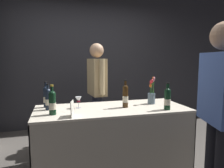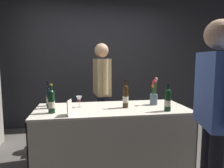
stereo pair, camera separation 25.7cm
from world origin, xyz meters
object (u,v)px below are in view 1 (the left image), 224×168
tasting_table (112,126)px  taster_foreground_right (221,102)px  display_bottle_0 (48,99)px  vendor_presenter (97,84)px  featured_wine_bottle (46,96)px  wine_glass_near_vendor (79,100)px  flower_vase (152,95)px

tasting_table → taster_foreground_right: (0.68, -1.03, 0.48)m
tasting_table → display_bottle_0: (-0.77, 0.09, 0.37)m
vendor_presenter → display_bottle_0: bearing=-52.1°
featured_wine_bottle → wine_glass_near_vendor: featured_wine_bottle is taller
featured_wine_bottle → display_bottle_0: (0.03, -0.14, -0.00)m
taster_foreground_right → featured_wine_bottle: bearing=63.6°
featured_wine_bottle → tasting_table: bearing=-16.5°
display_bottle_0 → vendor_presenter: size_ratio=0.19×
vendor_presenter → taster_foreground_right: taster_foreground_right is taller
flower_vase → vendor_presenter: 0.94m
flower_vase → tasting_table: bearing=-171.6°
flower_vase → taster_foreground_right: taster_foreground_right is taller
display_bottle_0 → flower_vase: (1.35, -0.01, -0.02)m
flower_vase → vendor_presenter: vendor_presenter is taller
flower_vase → taster_foreground_right: (0.10, -1.12, 0.13)m
tasting_table → wine_glass_near_vendor: size_ratio=13.14×
tasting_table → featured_wine_bottle: size_ratio=5.72×
featured_wine_bottle → taster_foreground_right: bearing=-40.7°
wine_glass_near_vendor → vendor_presenter: size_ratio=0.09×
wine_glass_near_vendor → flower_vase: 0.99m
taster_foreground_right → flower_vase: bearing=19.3°
flower_vase → wine_glass_near_vendor: bearing=179.6°
tasting_table → flower_vase: flower_vase is taller
wine_glass_near_vendor → vendor_presenter: 0.78m
display_bottle_0 → vendor_presenter: 1.00m
wine_glass_near_vendor → vendor_presenter: vendor_presenter is taller
tasting_table → taster_foreground_right: 1.33m
display_bottle_0 → vendor_presenter: vendor_presenter is taller
display_bottle_0 → flower_vase: flower_vase is taller
tasting_table → taster_foreground_right: size_ratio=1.11×
wine_glass_near_vendor → vendor_presenter: (0.36, 0.69, 0.10)m
tasting_table → display_bottle_0: bearing=173.0°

